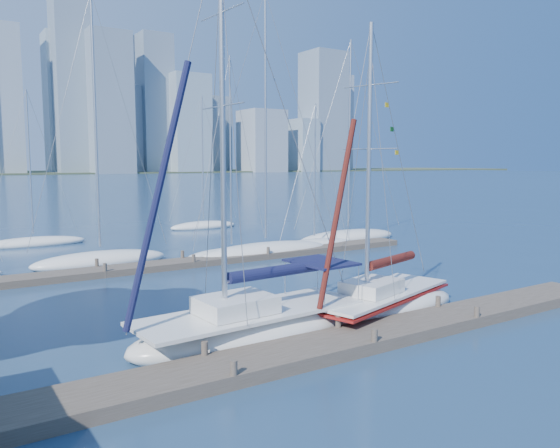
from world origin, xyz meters
TOP-DOWN VIEW (x-y plane):
  - ground at (0.00, 0.00)m, footprint 700.00×700.00m
  - near_dock at (0.00, 0.00)m, footprint 26.00×2.00m
  - far_dock at (2.00, 16.00)m, footprint 30.00×1.80m
  - sailboat_navy at (-2.59, 2.39)m, footprint 8.86×3.40m
  - sailboat_maroon at (3.26, 2.41)m, footprint 8.30×4.71m
  - bg_boat_1 at (-3.19, 19.11)m, footprint 8.09×3.36m
  - bg_boat_2 at (4.39, 16.99)m, footprint 6.53×3.58m
  - bg_boat_3 at (6.67, 16.56)m, footprint 9.62×6.24m
  - bg_boat_4 at (11.20, 17.42)m, footprint 6.83×2.94m
  - bg_boat_5 at (15.43, 18.77)m, footprint 9.29×4.49m
  - bg_boat_6 at (-5.29, 29.22)m, footprint 7.36×4.54m
  - bg_boat_7 at (9.51, 32.13)m, footprint 6.54×2.59m

SIDE VIEW (x-z plane):
  - ground at x=0.00m, z-range 0.00..0.00m
  - far_dock at x=2.00m, z-range 0.00..0.36m
  - near_dock at x=0.00m, z-range 0.00..0.40m
  - bg_boat_4 at x=11.20m, z-range -4.92..5.36m
  - bg_boat_6 at x=-5.29m, z-range -5.47..5.92m
  - bg_boat_7 at x=9.51m, z-range -5.87..6.36m
  - bg_boat_2 at x=4.39m, z-range -6.14..6.63m
  - bg_boat_5 at x=15.43m, z-range -7.41..8.01m
  - bg_boat_1 at x=-3.19m, z-range -7.65..8.26m
  - bg_boat_3 at x=6.67m, z-range -8.13..8.75m
  - sailboat_maroon at x=3.26m, z-range -4.89..6.72m
  - sailboat_navy at x=-2.59m, z-range -5.88..8.01m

